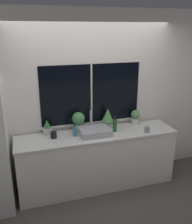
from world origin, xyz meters
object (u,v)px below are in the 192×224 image
object	(u,v)px
potted_plant_center_left	(78,120)
soap_bottle	(75,131)
mug_black	(54,135)
bottle_tall	(115,125)
potted_plant_center_right	(108,116)
mug_grey	(147,130)
potted_plant_far_right	(135,116)
potted_plant_far_left	(47,128)
sink	(95,131)

from	to	relation	value
potted_plant_center_left	soap_bottle	world-z (taller)	potted_plant_center_left
mug_black	potted_plant_center_left	bearing A→B (deg)	21.52
potted_plant_center_left	bottle_tall	xyz separation A→B (m)	(0.53, -0.19, -0.08)
potted_plant_center_right	potted_plant_center_left	bearing A→B (deg)	-180.00
potted_plant_center_right	mug_grey	bearing A→B (deg)	-36.71
potted_plant_far_right	mug_black	distance (m)	1.39
potted_plant_center_left	mug_grey	bearing A→B (deg)	-20.97
potted_plant_far_left	mug_grey	world-z (taller)	potted_plant_far_left
potted_plant_far_left	potted_plant_center_right	xyz separation A→B (m)	(0.96, 0.00, 0.08)
potted_plant_far_left	mug_black	world-z (taller)	potted_plant_far_left
sink	potted_plant_far_right	bearing A→B (deg)	14.51
sink	soap_bottle	size ratio (longest dim) A/B	2.26
potted_plant_far_right	sink	bearing A→B (deg)	-165.49
mug_grey	potted_plant_far_right	bearing A→B (deg)	93.21
potted_plant_far_right	mug_grey	size ratio (longest dim) A/B	2.68
mug_grey	potted_plant_center_left	bearing A→B (deg)	159.03
potted_plant_center_right	soap_bottle	world-z (taller)	potted_plant_center_right
soap_bottle	mug_black	xyz separation A→B (m)	(-0.31, 0.03, -0.04)
bottle_tall	potted_plant_center_left	bearing A→B (deg)	160.09
potted_plant_far_left	mug_grey	bearing A→B (deg)	-14.44
potted_plant_far_left	potted_plant_center_left	xyz separation A→B (m)	(0.48, -0.00, 0.07)
potted_plant_far_right	mug_grey	world-z (taller)	potted_plant_far_right
potted_plant_far_right	potted_plant_center_right	bearing A→B (deg)	180.00
bottle_tall	mug_black	world-z (taller)	bottle_tall
potted_plant_far_right	soap_bottle	xyz separation A→B (m)	(-1.07, -0.19, -0.05)
mug_black	potted_plant_center_right	bearing A→B (deg)	10.33
sink	bottle_tall	world-z (taller)	sink
mug_grey	potted_plant_center_right	bearing A→B (deg)	143.29
potted_plant_far_right	mug_grey	distance (m)	0.39
sink	mug_black	distance (m)	0.61
potted_plant_far_right	mug_black	bearing A→B (deg)	-173.27
potted_plant_center_right	potted_plant_far_left	bearing A→B (deg)	-180.00
potted_plant_center_right	bottle_tall	world-z (taller)	potted_plant_center_right
sink	potted_plant_center_right	size ratio (longest dim) A/B	1.47
potted_plant_center_left	mug_black	bearing A→B (deg)	-158.48
sink	potted_plant_center_left	distance (m)	0.31
sink	potted_plant_center_left	size ratio (longest dim) A/B	1.52
potted_plant_center_left	mug_grey	size ratio (longest dim) A/B	3.32
soap_bottle	bottle_tall	xyz separation A→B (m)	(0.63, -0.00, 0.02)
sink	mug_grey	bearing A→B (deg)	-12.86
potted_plant_far_right	bottle_tall	size ratio (longest dim) A/B	0.98
mug_black	bottle_tall	bearing A→B (deg)	-1.75
potted_plant_far_left	soap_bottle	distance (m)	0.42
potted_plant_far_right	soap_bottle	world-z (taller)	potted_plant_far_right
potted_plant_far_left	potted_plant_far_right	size ratio (longest dim) A/B	0.95
soap_bottle	mug_black	distance (m)	0.31
potted_plant_far_right	soap_bottle	size ratio (longest dim) A/B	1.20
potted_plant_far_left	bottle_tall	distance (m)	1.03
mug_grey	sink	bearing A→B (deg)	167.14
sink	potted_plant_far_right	distance (m)	0.79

